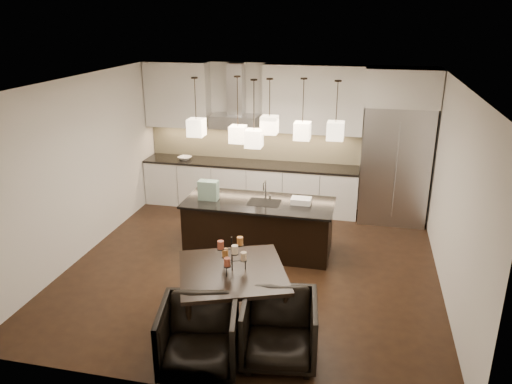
% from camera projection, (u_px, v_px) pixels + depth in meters
% --- Properties ---
extents(floor, '(5.50, 5.50, 0.02)m').
position_uv_depth(floor, '(253.00, 267.00, 7.68)').
color(floor, black).
rests_on(floor, ground).
extents(ceiling, '(5.50, 5.50, 0.02)m').
position_uv_depth(ceiling, '(253.00, 81.00, 6.72)').
color(ceiling, white).
rests_on(ceiling, wall_back).
extents(wall_back, '(5.50, 0.02, 2.80)m').
position_uv_depth(wall_back, '(285.00, 137.00, 9.74)').
color(wall_back, silver).
rests_on(wall_back, ground).
extents(wall_front, '(5.50, 0.02, 2.80)m').
position_uv_depth(wall_front, '(187.00, 271.00, 4.67)').
color(wall_front, silver).
rests_on(wall_front, ground).
extents(wall_left, '(0.02, 5.50, 2.80)m').
position_uv_depth(wall_left, '(81.00, 168.00, 7.77)').
color(wall_left, silver).
rests_on(wall_left, ground).
extents(wall_right, '(0.02, 5.50, 2.80)m').
position_uv_depth(wall_right, '(455.00, 195.00, 6.63)').
color(wall_right, silver).
rests_on(wall_right, ground).
extents(refrigerator, '(1.20, 0.72, 2.15)m').
position_uv_depth(refrigerator, '(395.00, 165.00, 9.06)').
color(refrigerator, '#B7B7BA').
rests_on(refrigerator, floor).
extents(fridge_panel, '(1.26, 0.72, 0.65)m').
position_uv_depth(fridge_panel, '(402.00, 87.00, 8.59)').
color(fridge_panel, silver).
rests_on(fridge_panel, refrigerator).
extents(lower_cabinets, '(4.21, 0.62, 0.88)m').
position_uv_depth(lower_cabinets, '(250.00, 186.00, 9.89)').
color(lower_cabinets, silver).
rests_on(lower_cabinets, floor).
extents(countertop, '(4.21, 0.66, 0.04)m').
position_uv_depth(countertop, '(250.00, 164.00, 9.73)').
color(countertop, black).
rests_on(countertop, lower_cabinets).
extents(backsplash, '(4.21, 0.02, 0.63)m').
position_uv_depth(backsplash, '(253.00, 144.00, 9.89)').
color(backsplash, beige).
rests_on(backsplash, countertop).
extents(upper_cab_left, '(1.25, 0.35, 1.25)m').
position_uv_depth(upper_cab_left, '(178.00, 95.00, 9.73)').
color(upper_cab_left, silver).
rests_on(upper_cab_left, wall_back).
extents(upper_cab_right, '(1.85, 0.35, 1.25)m').
position_uv_depth(upper_cab_right, '(313.00, 100.00, 9.18)').
color(upper_cab_right, silver).
rests_on(upper_cab_right, wall_back).
extents(hood_canopy, '(0.90, 0.52, 0.24)m').
position_uv_depth(hood_canopy, '(235.00, 121.00, 9.56)').
color(hood_canopy, '#B7B7BA').
rests_on(hood_canopy, wall_back).
extents(hood_chimney, '(0.30, 0.28, 0.96)m').
position_uv_depth(hood_chimney, '(236.00, 89.00, 9.46)').
color(hood_chimney, '#B7B7BA').
rests_on(hood_chimney, hood_canopy).
extents(fruit_bowl, '(0.31, 0.31, 0.06)m').
position_uv_depth(fruit_bowl, '(185.00, 158.00, 9.94)').
color(fruit_bowl, silver).
rests_on(fruit_bowl, countertop).
extents(island_body, '(2.31, 0.93, 0.81)m').
position_uv_depth(island_body, '(259.00, 227.00, 8.08)').
color(island_body, black).
rests_on(island_body, floor).
extents(island_top, '(2.38, 1.00, 0.04)m').
position_uv_depth(island_top, '(259.00, 203.00, 7.93)').
color(island_top, black).
rests_on(island_top, island_body).
extents(faucet, '(0.09, 0.22, 0.35)m').
position_uv_depth(faucet, '(266.00, 190.00, 7.93)').
color(faucet, silver).
rests_on(faucet, island_top).
extents(tote_bag, '(0.31, 0.17, 0.31)m').
position_uv_depth(tote_bag, '(208.00, 190.00, 7.98)').
color(tote_bag, '#154B38').
rests_on(tote_bag, island_top).
extents(food_container, '(0.31, 0.22, 0.09)m').
position_uv_depth(food_container, '(301.00, 201.00, 7.83)').
color(food_container, silver).
rests_on(food_container, island_top).
extents(dining_table, '(1.63, 1.63, 0.75)m').
position_uv_depth(dining_table, '(233.00, 297.00, 6.14)').
color(dining_table, black).
rests_on(dining_table, floor).
extents(candelabra, '(0.47, 0.47, 0.44)m').
position_uv_depth(candelabra, '(232.00, 254.00, 5.94)').
color(candelabra, black).
rests_on(candelabra, dining_table).
extents(candle_a, '(0.10, 0.10, 0.10)m').
position_uv_depth(candle_a, '(244.00, 256.00, 5.98)').
color(candle_a, beige).
rests_on(candle_a, candelabra).
extents(candle_b, '(0.10, 0.10, 0.10)m').
position_uv_depth(candle_b, '(225.00, 253.00, 6.06)').
color(candle_b, '#BE7433').
rests_on(candle_b, candelabra).
extents(candle_c, '(0.10, 0.10, 0.10)m').
position_uv_depth(candle_c, '(227.00, 262.00, 5.84)').
color(candle_c, '#9F4631').
rests_on(candle_c, candelabra).
extents(candle_d, '(0.10, 0.10, 0.10)m').
position_uv_depth(candle_d, '(240.00, 241.00, 6.00)').
color(candle_d, '#BE7433').
rests_on(candle_d, candelabra).
extents(candle_e, '(0.10, 0.10, 0.10)m').
position_uv_depth(candle_e, '(221.00, 245.00, 5.90)').
color(candle_e, '#9F4631').
rests_on(candle_e, candelabra).
extents(candle_f, '(0.10, 0.10, 0.10)m').
position_uv_depth(candle_f, '(235.00, 250.00, 5.78)').
color(candle_f, beige).
rests_on(candle_f, candelabra).
extents(armchair_left, '(0.98, 1.00, 0.78)m').
position_uv_depth(armchair_left, '(199.00, 337.00, 5.38)').
color(armchair_left, black).
rests_on(armchair_left, floor).
extents(armchair_right, '(0.92, 0.94, 0.76)m').
position_uv_depth(armchair_right, '(279.00, 330.00, 5.51)').
color(armchair_right, black).
rests_on(armchair_right, floor).
extents(pendant_a, '(0.24, 0.24, 0.26)m').
position_uv_depth(pendant_a, '(196.00, 127.00, 7.49)').
color(pendant_a, '#FFE5B8').
rests_on(pendant_a, ceiling).
extents(pendant_b, '(0.24, 0.24, 0.26)m').
position_uv_depth(pendant_b, '(238.00, 134.00, 7.69)').
color(pendant_b, '#FFE5B8').
rests_on(pendant_b, ceiling).
extents(pendant_c, '(0.24, 0.24, 0.26)m').
position_uv_depth(pendant_c, '(269.00, 125.00, 7.35)').
color(pendant_c, '#FFE5B8').
rests_on(pendant_c, ceiling).
extents(pendant_d, '(0.24, 0.24, 0.26)m').
position_uv_depth(pendant_d, '(302.00, 131.00, 7.42)').
color(pendant_d, '#FFE5B8').
rests_on(pendant_d, ceiling).
extents(pendant_e, '(0.24, 0.24, 0.26)m').
position_uv_depth(pendant_e, '(335.00, 131.00, 7.16)').
color(pendant_e, '#FFE5B8').
rests_on(pendant_e, ceiling).
extents(pendant_f, '(0.24, 0.24, 0.26)m').
position_uv_depth(pendant_f, '(254.00, 138.00, 7.32)').
color(pendant_f, '#FFE5B8').
rests_on(pendant_f, ceiling).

